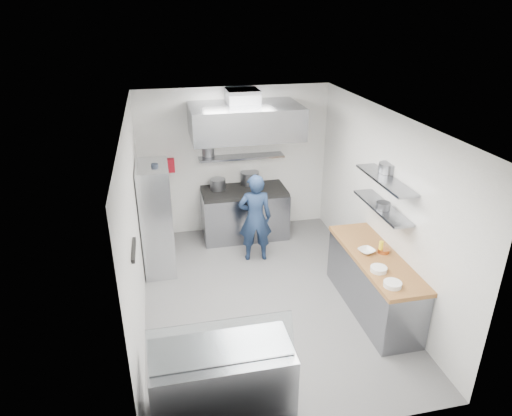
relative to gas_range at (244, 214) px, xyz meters
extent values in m
plane|color=#515153|center=(-0.10, -2.10, -0.45)|extent=(5.00, 5.00, 0.00)
plane|color=silver|center=(-0.10, -2.10, 2.35)|extent=(5.00, 5.00, 0.00)
cube|color=white|center=(-0.10, 0.40, 0.95)|extent=(3.60, 2.80, 0.02)
cube|color=white|center=(-0.10, -4.60, 0.95)|extent=(3.60, 2.80, 0.02)
cube|color=white|center=(-1.90, -2.10, 0.95)|extent=(2.80, 5.00, 0.02)
cube|color=white|center=(1.70, -2.10, 0.95)|extent=(2.80, 5.00, 0.02)
cube|color=gray|center=(0.00, 0.00, 0.00)|extent=(1.60, 0.80, 0.90)
cube|color=black|center=(0.00, 0.00, 0.48)|extent=(1.57, 0.78, 0.06)
cylinder|color=slate|center=(-0.48, 0.13, 0.61)|extent=(0.29, 0.29, 0.20)
cylinder|color=slate|center=(0.16, 0.29, 0.63)|extent=(0.36, 0.36, 0.24)
cube|color=gray|center=(0.00, 0.24, 1.07)|extent=(1.60, 0.30, 0.04)
cylinder|color=slate|center=(-0.60, 0.39, 1.18)|extent=(0.23, 0.23, 0.18)
cube|color=gray|center=(0.00, -0.18, 1.85)|extent=(1.90, 1.15, 0.55)
cube|color=slate|center=(0.00, 0.05, 2.23)|extent=(0.55, 0.55, 0.24)
cube|color=#A70D1C|center=(-1.35, 0.34, 0.97)|extent=(0.22, 0.10, 0.26)
imported|color=#162643|center=(0.01, -0.91, 0.34)|extent=(0.61, 0.44, 1.58)
cube|color=silver|center=(-1.63, -0.85, 0.48)|extent=(0.50, 0.90, 1.85)
cube|color=white|center=(-1.63, -1.04, 0.35)|extent=(0.18, 0.22, 0.20)
cube|color=yellow|center=(-1.63, -0.68, 0.85)|extent=(0.15, 0.19, 0.17)
cylinder|color=black|center=(-1.58, -0.94, 1.35)|extent=(0.11, 0.11, 0.18)
cube|color=black|center=(-1.88, -3.00, 1.10)|extent=(0.04, 0.55, 0.05)
cube|color=gray|center=(1.38, -2.70, -0.03)|extent=(0.62, 2.00, 0.84)
cube|color=olive|center=(1.38, -2.70, 0.42)|extent=(0.65, 2.04, 0.06)
cylinder|color=white|center=(1.23, -3.45, 0.48)|extent=(0.23, 0.23, 0.06)
cylinder|color=white|center=(1.22, -3.08, 0.48)|extent=(0.22, 0.22, 0.06)
cylinder|color=#C16E36|center=(1.51, -2.64, 0.48)|extent=(0.17, 0.17, 0.06)
cylinder|color=yellow|center=(1.47, -2.64, 0.54)|extent=(0.06, 0.06, 0.18)
imported|color=white|center=(1.27, -2.59, 0.48)|extent=(0.28, 0.28, 0.05)
cube|color=gray|center=(1.54, -2.40, 1.05)|extent=(0.30, 1.30, 0.04)
cube|color=gray|center=(1.54, -2.40, 1.47)|extent=(0.30, 1.30, 0.04)
cylinder|color=slate|center=(1.50, -2.50, 1.12)|extent=(0.20, 0.20, 0.10)
cylinder|color=slate|center=(1.68, -2.19, 1.56)|extent=(0.28, 0.28, 0.14)
cube|color=gray|center=(-1.04, -4.10, -0.03)|extent=(1.50, 0.70, 0.85)
cube|color=silver|center=(-1.04, -4.22, 0.62)|extent=(1.47, 0.19, 0.42)
camera|label=1|loc=(-1.47, -7.80, 3.70)|focal=32.00mm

